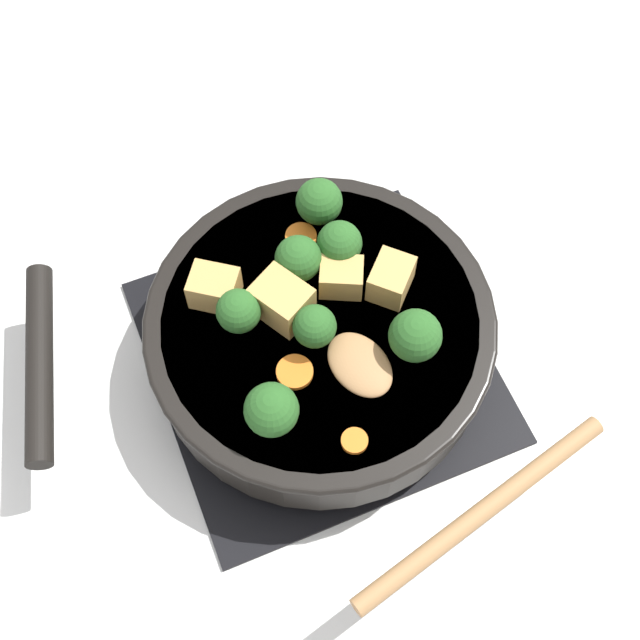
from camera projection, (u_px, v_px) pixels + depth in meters
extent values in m
plane|color=silver|center=(320.00, 361.00, 0.87)|extent=(2.40, 2.40, 0.00)
cube|color=black|center=(320.00, 360.00, 0.87)|extent=(0.31, 0.31, 0.01)
torus|color=black|center=(320.00, 353.00, 0.85)|extent=(0.24, 0.24, 0.01)
cube|color=black|center=(320.00, 353.00, 0.85)|extent=(0.01, 0.23, 0.01)
cube|color=black|center=(320.00, 353.00, 0.85)|extent=(0.23, 0.01, 0.01)
cylinder|color=black|center=(320.00, 335.00, 0.82)|extent=(0.31, 0.31, 0.06)
cylinder|color=brown|center=(320.00, 333.00, 0.82)|extent=(0.28, 0.28, 0.05)
torus|color=black|center=(320.00, 322.00, 0.80)|extent=(0.32, 0.32, 0.01)
cylinder|color=black|center=(39.00, 363.00, 0.79)|extent=(0.07, 0.19, 0.02)
ellipsoid|color=#A87A4C|center=(360.00, 365.00, 0.76)|extent=(0.06, 0.08, 0.01)
cylinder|color=#A87A4C|center=(482.00, 512.00, 0.70)|extent=(0.25, 0.08, 0.02)
cube|color=tan|center=(391.00, 279.00, 0.79)|extent=(0.05, 0.05, 0.03)
cube|color=tan|center=(214.00, 288.00, 0.79)|extent=(0.05, 0.05, 0.03)
cube|color=tan|center=(282.00, 301.00, 0.78)|extent=(0.06, 0.06, 0.04)
cube|color=tan|center=(341.00, 277.00, 0.79)|extent=(0.05, 0.04, 0.03)
cylinder|color=#709956|center=(339.00, 256.00, 0.82)|extent=(0.01, 0.01, 0.01)
sphere|color=#285B23|center=(339.00, 243.00, 0.80)|extent=(0.04, 0.04, 0.04)
cylinder|color=#709956|center=(319.00, 215.00, 0.84)|extent=(0.01, 0.01, 0.01)
sphere|color=#285B23|center=(319.00, 202.00, 0.82)|extent=(0.04, 0.04, 0.04)
cylinder|color=#709956|center=(413.00, 348.00, 0.77)|extent=(0.01, 0.01, 0.01)
sphere|color=#285B23|center=(415.00, 336.00, 0.75)|extent=(0.05, 0.05, 0.05)
cylinder|color=#709956|center=(295.00, 273.00, 0.81)|extent=(0.01, 0.01, 0.01)
sphere|color=#285B23|center=(294.00, 260.00, 0.79)|extent=(0.04, 0.04, 0.04)
cylinder|color=#709956|center=(315.00, 337.00, 0.78)|extent=(0.01, 0.01, 0.01)
sphere|color=#285B23|center=(315.00, 326.00, 0.76)|extent=(0.04, 0.04, 0.04)
cylinder|color=#709956|center=(240.00, 322.00, 0.78)|extent=(0.01, 0.01, 0.01)
sphere|color=#285B23|center=(238.00, 311.00, 0.77)|extent=(0.04, 0.04, 0.04)
cylinder|color=#709956|center=(273.00, 420.00, 0.74)|extent=(0.01, 0.01, 0.01)
sphere|color=#285B23|center=(271.00, 410.00, 0.72)|extent=(0.05, 0.05, 0.05)
cylinder|color=orange|center=(354.00, 441.00, 0.74)|extent=(0.02, 0.02, 0.01)
cylinder|color=orange|center=(295.00, 372.00, 0.77)|extent=(0.03, 0.03, 0.01)
cylinder|color=orange|center=(301.00, 237.00, 0.83)|extent=(0.03, 0.03, 0.01)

